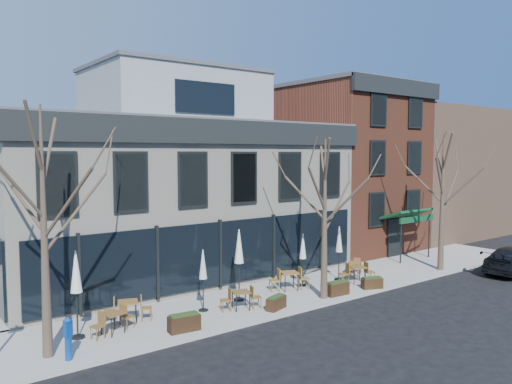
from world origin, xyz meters
TOP-DOWN VIEW (x-y plane):
  - ground at (0.00, 0.00)m, footprint 120.00×120.00m
  - sidewalk_front at (3.25, -2.15)m, footprint 33.50×4.70m
  - corner_building at (0.07, 5.07)m, footprint 18.39×10.39m
  - red_brick_building at (13.00, 4.98)m, footprint 8.20×11.78m
  - bg_building at (23.00, 6.00)m, footprint 12.00×12.00m
  - tree_corner at (-8.49, -3.20)m, footprint 3.93×3.98m
  - tree_mid at (3.01, -3.90)m, footprint 3.50×3.55m
  - tree_right at (12.01, -3.90)m, footprint 3.72×3.77m
  - call_box at (-8.06, -3.88)m, footprint 0.28×0.27m
  - cafe_set_0 at (-6.11, -2.49)m, footprint 1.80×0.94m
  - cafe_set_1 at (-5.18, -1.63)m, footprint 1.88×1.12m
  - cafe_set_2 at (-0.87, -3.00)m, footprint 1.81×0.95m
  - cafe_set_3 at (2.65, -1.96)m, footprint 2.00×1.20m
  - cafe_set_4 at (6.19, -2.99)m, footprint 1.94×1.12m
  - cafe_set_5 at (7.34, -1.83)m, footprint 1.58×1.01m
  - umbrella_0 at (-7.25, -2.17)m, footprint 0.49×0.49m
  - umbrella_1 at (-2.20, -2.22)m, footprint 0.41×0.41m
  - umbrella_2 at (-0.18, -1.89)m, footprint 0.50×0.50m
  - umbrella_3 at (3.65, -1.80)m, footprint 0.41×0.41m
  - umbrella_4 at (5.91, -2.04)m, footprint 0.44×0.44m
  - planter_0 at (-3.96, -3.81)m, footprint 1.19×0.58m
  - planter_1 at (0.31, -3.85)m, footprint 1.08×0.70m
  - planter_2 at (3.82, -3.92)m, footprint 1.16×0.51m
  - planter_3 at (5.95, -4.15)m, footprint 1.07×0.73m

SIDE VIEW (x-z plane):
  - ground at x=0.00m, z-range 0.00..0.00m
  - sidewalk_front at x=3.25m, z-range 0.00..0.15m
  - planter_3 at x=5.95m, z-range 0.15..0.71m
  - planter_1 at x=0.31m, z-range 0.15..0.71m
  - planter_2 at x=3.82m, z-range 0.15..0.78m
  - planter_0 at x=-3.96m, z-range 0.15..0.79m
  - cafe_set_5 at x=7.34m, z-range 0.16..0.98m
  - cafe_set_0 at x=-6.11m, z-range 0.16..1.09m
  - cafe_set_2 at x=-0.87m, z-range 0.16..1.09m
  - cafe_set_1 at x=-5.18m, z-range 0.16..1.14m
  - cafe_set_4 at x=6.19m, z-range 0.16..1.16m
  - cafe_set_3 at x=2.65m, z-range 0.16..1.20m
  - call_box at x=-8.06m, z-range 0.19..1.57m
  - umbrella_1 at x=-2.20m, z-range 0.67..3.20m
  - umbrella_3 at x=3.65m, z-range 0.67..3.22m
  - umbrella_4 at x=5.91m, z-range 0.71..3.44m
  - umbrella_0 at x=-7.25m, z-range 0.78..3.86m
  - umbrella_2 at x=-0.18m, z-range 0.79..3.93m
  - tree_mid at x=3.01m, z-range 0.27..7.31m
  - tree_right at x=12.01m, z-range 0.28..7.76m
  - tree_corner at x=-8.49m, z-range 0.29..8.21m
  - corner_building at x=0.07m, z-range -0.83..10.27m
  - bg_building at x=23.00m, z-range 0.00..10.00m
  - red_brick_building at x=13.00m, z-range 0.05..11.22m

